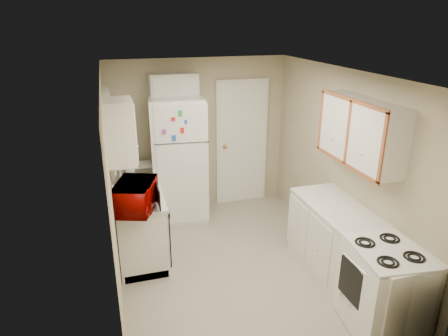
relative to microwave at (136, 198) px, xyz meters
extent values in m
plane|color=#B4AE9C|center=(1.15, -0.13, -1.05)|extent=(3.80, 3.80, 0.00)
plane|color=white|center=(1.15, -0.13, 1.35)|extent=(3.80, 3.80, 0.00)
plane|color=tan|center=(-0.25, -0.13, 0.15)|extent=(3.80, 3.80, 0.00)
plane|color=tan|center=(2.55, -0.13, 0.15)|extent=(3.80, 3.80, 0.00)
plane|color=tan|center=(1.15, 1.77, 0.15)|extent=(2.80, 2.80, 0.00)
plane|color=tan|center=(1.15, -2.03, 0.15)|extent=(2.80, 2.80, 0.00)
cube|color=silver|center=(0.05, 0.77, -0.60)|extent=(0.60, 1.80, 0.90)
cube|color=black|center=(0.34, 0.17, -0.56)|extent=(0.03, 0.58, 0.72)
cube|color=gray|center=(0.05, 0.92, -0.19)|extent=(0.54, 0.74, 0.16)
imported|color=#850200|center=(0.00, 0.00, 0.00)|extent=(0.67, 0.50, 0.40)
imported|color=silver|center=(0.02, 1.24, -0.05)|extent=(0.12, 0.12, 0.21)
cube|color=silver|center=(-0.21, 0.92, 0.55)|extent=(0.10, 0.98, 1.08)
cube|color=silver|center=(-0.10, 0.09, 0.75)|extent=(0.30, 0.45, 0.70)
cube|color=white|center=(0.75, 1.48, -0.10)|extent=(0.85, 0.83, 1.89)
cube|color=silver|center=(0.75, 1.62, 0.95)|extent=(0.70, 0.30, 0.40)
cube|color=white|center=(1.85, 1.73, -0.03)|extent=(0.86, 0.06, 2.08)
cube|color=silver|center=(2.25, -0.93, -0.60)|extent=(0.60, 2.00, 0.90)
cube|color=white|center=(2.20, -1.55, -0.61)|extent=(0.67, 0.80, 0.89)
cube|color=silver|center=(2.40, -0.63, 0.75)|extent=(0.30, 1.20, 0.70)
camera|label=1|loc=(-0.19, -4.20, 1.90)|focal=32.00mm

